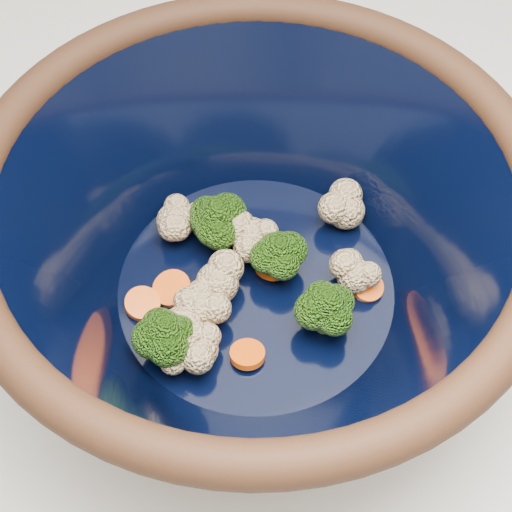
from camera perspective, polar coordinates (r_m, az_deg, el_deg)
The scene contains 3 objects.
counter at distance 1.02m, azimuth 3.79°, elevation -18.36°, with size 1.20×1.20×0.90m, color silver.
mixing_bowl at distance 0.53m, azimuth 0.00°, elevation 1.05°, with size 0.50×0.50×0.18m.
vegetable_pile at distance 0.56m, azimuth -1.57°, elevation -1.10°, with size 0.22×0.17×0.05m.
Camera 1 is at (-0.18, -0.22, 1.43)m, focal length 50.00 mm.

